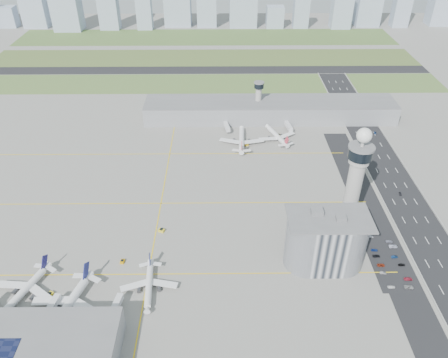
{
  "coord_description": "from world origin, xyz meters",
  "views": [
    {
      "loc": [
        -2.28,
        -188.58,
        169.69
      ],
      "look_at": [
        0.0,
        35.0,
        15.0
      ],
      "focal_mm": 35.0,
      "sensor_mm": 36.0,
      "label": 1
    }
  ],
  "objects_px": {
    "control_tower": "(356,176)",
    "car_lot_2": "(381,265)",
    "airplane_near_a": "(23,287)",
    "car_lot_5": "(370,237)",
    "car_hw_2": "(375,133)",
    "tug_5": "(279,135)",
    "jet_bridge_far_0": "(225,124)",
    "tug_4": "(246,144)",
    "car_lot_9": "(394,257)",
    "tug_1": "(50,294)",
    "car_lot_8": "(402,265)",
    "tug_2": "(122,261)",
    "secondary_tower": "(258,97)",
    "airplane_far_a": "(242,137)",
    "admin_building": "(326,241)",
    "tug_0": "(53,304)",
    "car_hw_4": "(340,102)",
    "car_lot_0": "(391,287)",
    "jet_bridge_near_2": "(110,321)",
    "airplane_near_c": "(148,283)",
    "car_lot_4": "(374,250)",
    "jet_bridge_far_1": "(286,124)",
    "car_lot_11": "(389,241)",
    "airplane_far_b": "(277,133)",
    "jet_bridge_near_1": "(45,321)",
    "car_lot_6": "(409,287)",
    "car_lot_7": "(408,279)",
    "car_lot_3": "(376,256)",
    "car_hw_1": "(400,194)",
    "tug_3": "(161,230)"
  },
  "relations": [
    {
      "from": "control_tower",
      "to": "car_lot_2",
      "type": "height_order",
      "value": "control_tower"
    },
    {
      "from": "airplane_near_a",
      "to": "control_tower",
      "type": "bearing_deg",
      "value": 126.87
    },
    {
      "from": "car_lot_5",
      "to": "car_hw_2",
      "type": "relative_size",
      "value": 0.88
    },
    {
      "from": "control_tower",
      "to": "tug_5",
      "type": "height_order",
      "value": "control_tower"
    },
    {
      "from": "jet_bridge_far_0",
      "to": "tug_4",
      "type": "height_order",
      "value": "jet_bridge_far_0"
    },
    {
      "from": "tug_5",
      "to": "car_lot_9",
      "type": "relative_size",
      "value": 0.89
    },
    {
      "from": "tug_1",
      "to": "car_lot_8",
      "type": "xyz_separation_m",
      "value": [
        180.42,
        18.59,
        -0.41
      ]
    },
    {
      "from": "tug_2",
      "to": "car_lot_5",
      "type": "height_order",
      "value": "tug_2"
    },
    {
      "from": "secondary_tower",
      "to": "airplane_far_a",
      "type": "distance_m",
      "value": 48.79
    },
    {
      "from": "admin_building",
      "to": "tug_1",
      "type": "height_order",
      "value": "admin_building"
    },
    {
      "from": "tug_0",
      "to": "car_hw_4",
      "type": "relative_size",
      "value": 0.88
    },
    {
      "from": "jet_bridge_far_0",
      "to": "tug_4",
      "type": "distance_m",
      "value": 33.75
    },
    {
      "from": "tug_1",
      "to": "admin_building",
      "type": "bearing_deg",
      "value": -144.22
    },
    {
      "from": "tug_5",
      "to": "car_lot_0",
      "type": "relative_size",
      "value": 0.88
    },
    {
      "from": "tug_4",
      "to": "car_lot_5",
      "type": "height_order",
      "value": "tug_4"
    },
    {
      "from": "jet_bridge_near_2",
      "to": "secondary_tower",
      "type": "bearing_deg",
      "value": -11.47
    },
    {
      "from": "airplane_near_c",
      "to": "car_lot_4",
      "type": "bearing_deg",
      "value": 98.0
    },
    {
      "from": "car_lot_2",
      "to": "car_hw_2",
      "type": "height_order",
      "value": "car_lot_2"
    },
    {
      "from": "jet_bridge_far_1",
      "to": "tug_4",
      "type": "xyz_separation_m",
      "value": [
        -34.2,
        -29.77,
        -1.89
      ]
    },
    {
      "from": "control_tower",
      "to": "tug_2",
      "type": "distance_m",
      "value": 134.72
    },
    {
      "from": "airplane_near_c",
      "to": "car_lot_5",
      "type": "distance_m",
      "value": 127.17
    },
    {
      "from": "tug_2",
      "to": "car_lot_11",
      "type": "distance_m",
      "value": 148.62
    },
    {
      "from": "airplane_far_a",
      "to": "airplane_far_b",
      "type": "height_order",
      "value": "airplane_far_a"
    },
    {
      "from": "tug_0",
      "to": "tug_2",
      "type": "xyz_separation_m",
      "value": [
        28.49,
        28.11,
        -0.08
      ]
    },
    {
      "from": "jet_bridge_near_1",
      "to": "car_lot_2",
      "type": "xyz_separation_m",
      "value": [
        165.75,
        35.71,
        -2.28
      ]
    },
    {
      "from": "tug_5",
      "to": "car_lot_11",
      "type": "bearing_deg",
      "value": 140.44
    },
    {
      "from": "airplane_far_a",
      "to": "car_lot_6",
      "type": "distance_m",
      "value": 165.71
    },
    {
      "from": "jet_bridge_far_0",
      "to": "car_lot_7",
      "type": "bearing_deg",
      "value": 18.75
    },
    {
      "from": "tug_2",
      "to": "secondary_tower",
      "type": "bearing_deg",
      "value": 71.08
    },
    {
      "from": "tug_2",
      "to": "car_lot_4",
      "type": "bearing_deg",
      "value": 10.53
    },
    {
      "from": "tug_1",
      "to": "car_lot_7",
      "type": "distance_m",
      "value": 180.51
    },
    {
      "from": "jet_bridge_near_1",
      "to": "car_lot_6",
      "type": "height_order",
      "value": "jet_bridge_near_1"
    },
    {
      "from": "car_lot_3",
      "to": "car_lot_8",
      "type": "height_order",
      "value": "car_lot_8"
    },
    {
      "from": "tug_0",
      "to": "car_lot_6",
      "type": "relative_size",
      "value": 0.69
    },
    {
      "from": "tug_2",
      "to": "car_lot_6",
      "type": "distance_m",
      "value": 148.35
    },
    {
      "from": "tug_0",
      "to": "tug_5",
      "type": "bearing_deg",
      "value": -100.3
    },
    {
      "from": "car_lot_11",
      "to": "car_hw_1",
      "type": "relative_size",
      "value": 1.13
    },
    {
      "from": "tug_4",
      "to": "car_lot_5",
      "type": "relative_size",
      "value": 0.95
    },
    {
      "from": "jet_bridge_far_1",
      "to": "tug_2",
      "type": "height_order",
      "value": "jet_bridge_far_1"
    },
    {
      "from": "car_lot_3",
      "to": "car_hw_2",
      "type": "xyz_separation_m",
      "value": [
        40.31,
        138.51,
        -0.03
      ]
    },
    {
      "from": "tug_3",
      "to": "car_lot_11",
      "type": "bearing_deg",
      "value": -72.27
    },
    {
      "from": "car_lot_9",
      "to": "car_hw_1",
      "type": "relative_size",
      "value": 1.07
    },
    {
      "from": "car_hw_1",
      "to": "car_lot_7",
      "type": "bearing_deg",
      "value": -96.73
    },
    {
      "from": "control_tower",
      "to": "car_hw_1",
      "type": "distance_m",
      "value": 62.43
    },
    {
      "from": "control_tower",
      "to": "car_lot_6",
      "type": "relative_size",
      "value": 13.96
    },
    {
      "from": "jet_bridge_near_2",
      "to": "car_lot_5",
      "type": "relative_size",
      "value": 4.03
    },
    {
      "from": "car_lot_5",
      "to": "jet_bridge_far_0",
      "type": "bearing_deg",
      "value": 35.65
    },
    {
      "from": "airplane_far_b",
      "to": "car_lot_0",
      "type": "bearing_deg",
      "value": 174.39
    },
    {
      "from": "car_lot_3",
      "to": "car_hw_1",
      "type": "xyz_separation_m",
      "value": [
        32.38,
        56.27,
        -0.03
      ]
    },
    {
      "from": "jet_bridge_far_0",
      "to": "jet_bridge_far_1",
      "type": "xyz_separation_m",
      "value": [
        50.0,
        0.0,
        0.0
      ]
    }
  ]
}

